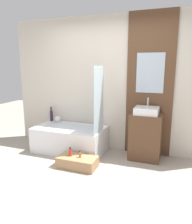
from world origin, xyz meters
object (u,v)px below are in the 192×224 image
vase_round_light (58,119)px  bottle_soap_primary (70,152)px  vase_tall_dark (51,115)px  bottle_soap_secondary (80,154)px  sink (147,111)px  wooden_step_bench (78,162)px  bathtub (70,139)px

vase_round_light → bottle_soap_primary: size_ratio=0.83×
vase_tall_dark → bottle_soap_secondary: vase_tall_dark is taller
sink → vase_tall_dark: size_ratio=1.31×
wooden_step_bench → sink: size_ratio=1.59×
sink → vase_round_light: size_ratio=3.22×
wooden_step_bench → sink: (1.00, 0.75, 0.80)m
wooden_step_bench → vase_round_light: (-0.88, 0.88, 0.46)m
bathtub → vase_tall_dark: size_ratio=4.38×
bottle_soap_secondary → bathtub: bearing=129.4°
vase_tall_dark → vase_round_light: size_ratio=2.46×
bathtub → vase_round_light: vase_round_light is taller
bottle_soap_secondary → vase_tall_dark: bearing=140.2°
sink → bathtub: bearing=-174.2°
vase_tall_dark → vase_round_light: bearing=-10.6°
sink → bottle_soap_secondary: (-0.95, -0.75, -0.66)m
sink → vase_tall_dark: 2.07m
bathtub → bottle_soap_primary: (0.32, -0.61, 0.00)m
sink → vase_tall_dark: bearing=175.6°
sink → bottle_soap_primary: bearing=-146.2°
sink → bottle_soap_primary: sink is taller
bottle_soap_primary → bathtub: bearing=117.8°
bathtub → vase_round_light: size_ratio=10.76×
vase_tall_dark → bottle_soap_primary: bearing=-44.8°
bathtub → wooden_step_bench: size_ratio=2.10×
bathtub → bottle_soap_secondary: bearing=-50.6°
vase_round_light → wooden_step_bench: bearing=-45.0°
wooden_step_bench → vase_tall_dark: vase_tall_dark is taller
sink → vase_tall_dark: sink is taller
vase_tall_dark → wooden_step_bench: bearing=-41.0°
vase_tall_dark → bottle_soap_secondary: size_ratio=2.61×
vase_tall_dark → bathtub: bearing=-27.0°
bathtub → vase_round_light: (-0.43, 0.27, 0.30)m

